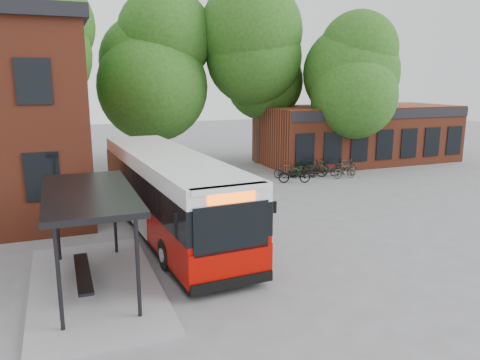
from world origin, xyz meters
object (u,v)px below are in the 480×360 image
object	(u,v)px
bus_shelter	(92,240)
city_bus	(168,194)
bicycle_6	(343,169)
bicycle_2	(303,170)
bicycle_5	(345,171)
bicycle_7	(345,165)
bicycle_0	(294,175)
bicycle_1	(286,170)
bicycle_3	(320,168)
bicycle_4	(312,169)

from	to	relation	value
bus_shelter	city_bus	xyz separation A→B (m)	(3.13, 4.10, 0.10)
bicycle_6	bicycle_2	bearing A→B (deg)	88.59
bicycle_5	bicycle_7	size ratio (longest dim) A/B	0.98
city_bus	bicycle_0	world-z (taller)	city_bus
bicycle_1	bicycle_3	bearing A→B (deg)	-94.01
bus_shelter	bicycle_5	bearing A→B (deg)	33.76
city_bus	bicycle_1	distance (m)	11.69
city_bus	bicycle_4	xyz separation A→B (m)	(10.46, 7.14, -1.05)
city_bus	bicycle_3	size ratio (longest dim) A/B	6.79
bicycle_2	bicycle_1	bearing A→B (deg)	77.28
bicycle_3	bicycle_6	xyz separation A→B (m)	(1.39, -0.42, -0.11)
city_bus	bicycle_3	xyz separation A→B (m)	(11.03, 7.14, -1.01)
bus_shelter	city_bus	size ratio (longest dim) A/B	0.57
bicycle_7	bicycle_2	bearing A→B (deg)	118.01
bicycle_2	bicycle_3	distance (m)	1.08
bicycle_0	city_bus	bearing A→B (deg)	144.83
bicycle_3	bicycle_5	distance (m)	1.52
bicycle_2	bicycle_5	xyz separation A→B (m)	(2.19, -1.18, -0.02)
bicycle_4	bicycle_5	distance (m)	1.98
bicycle_2	bicycle_5	world-z (taller)	bicycle_2
bus_shelter	city_bus	distance (m)	5.16
bus_shelter	bicycle_2	size ratio (longest dim) A/B	3.87
bicycle_3	city_bus	bearing A→B (deg)	101.86
bus_shelter	bicycle_3	size ratio (longest dim) A/B	3.89
bus_shelter	bicycle_3	distance (m)	18.10
city_bus	bicycle_0	distance (m)	10.72
bicycle_5	bicycle_1	bearing A→B (deg)	67.08
bus_shelter	bicycle_2	xyz separation A→B (m)	(13.09, 11.39, -0.97)
bicycle_1	bicycle_6	size ratio (longest dim) A/B	0.96
city_bus	bicycle_5	size ratio (longest dim) A/B	8.00
bus_shelter	bicycle_5	size ratio (longest dim) A/B	4.58
bicycle_2	bicycle_4	distance (m)	0.52
bicycle_2	bicycle_4	size ratio (longest dim) A/B	0.95
city_bus	bicycle_3	world-z (taller)	city_bus
bus_shelter	bicycle_3	xyz separation A→B (m)	(14.16, 11.24, -0.91)
city_bus	bicycle_4	size ratio (longest dim) A/B	6.40
bicycle_3	bicycle_2	bearing A→B (deg)	60.79
city_bus	bicycle_7	bearing A→B (deg)	26.57
bicycle_1	bicycle_5	size ratio (longest dim) A/B	1.02
bicycle_3	bicycle_4	distance (m)	0.56
bicycle_2	bicycle_5	distance (m)	2.49
bicycle_1	bicycle_2	world-z (taller)	bicycle_2
bicycle_5	bicycle_7	bearing A→B (deg)	-34.23
bicycle_3	bicycle_7	distance (m)	2.25
bicycle_1	bicycle_7	size ratio (longest dim) A/B	1.00
bicycle_4	bicycle_7	distance (m)	2.79
bus_shelter	bicycle_0	world-z (taller)	bus_shelter
bus_shelter	bicycle_6	distance (m)	18.97
bicycle_3	bicycle_7	world-z (taller)	bicycle_3
bicycle_6	bicycle_0	bearing A→B (deg)	110.97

